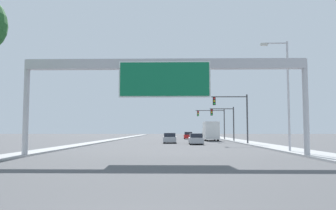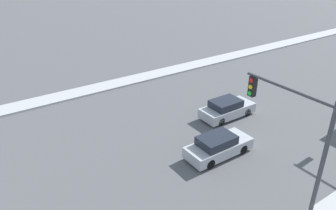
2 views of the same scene
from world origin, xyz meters
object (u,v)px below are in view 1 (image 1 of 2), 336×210
Objects in this scene: car_near_center at (196,139)px; sign_gantry at (165,75)px; traffic_light_near_intersection at (236,111)px; car_far_left at (170,138)px; street_lamp_right at (285,87)px; traffic_light_mid_block at (226,118)px; truck_box_primary at (210,131)px; car_near_right at (188,136)px; traffic_light_far_intersection at (215,118)px.

sign_gantry is at bearing -99.72° from car_near_center.
car_near_center is 6.49m from traffic_light_near_intersection.
car_far_left is 0.46× the size of street_lamp_right.
truck_box_primary is at bearing 112.45° from traffic_light_mid_block.
car_near_center is at bearing -49.25° from car_far_left.
car_near_right is 11.27m from truck_box_primary.
car_near_center is 0.68× the size of traffic_light_near_intersection.
truck_box_primary is (3.50, 14.38, 1.00)m from car_near_center.
traffic_light_mid_block is 0.59× the size of street_lamp_right.
sign_gantry is 31.45m from traffic_light_mid_block.
car_near_center is 0.94× the size of car_near_right.
traffic_light_mid_block is 25.50m from street_lamp_right.
sign_gantry is 35.75m from truck_box_primary.
sign_gantry is 2.14× the size of street_lamp_right.
traffic_light_near_intersection is at bearing -88.91° from traffic_light_far_intersection.
car_near_right reaches higher than car_near_center.
truck_box_primary is 30.54m from street_lamp_right.
car_near_right reaches higher than car_far_left.
car_far_left is 18.03m from traffic_light_far_intersection.
car_far_left is (0.00, 24.49, -5.13)m from sign_gantry.
truck_box_primary reaches higher than car_far_left.
traffic_light_far_intersection is at bearing 75.21° from truck_box_primary.
sign_gantry is 3.42× the size of traffic_light_far_intersection.
car_far_left is at bearing -118.30° from traffic_light_far_intersection.
car_far_left is 0.67× the size of traffic_light_near_intersection.
car_near_right is 26.20m from traffic_light_near_intersection.
sign_gantry is at bearing -101.83° from traffic_light_far_intersection.
traffic_light_far_intersection is (4.89, 19.65, 3.42)m from car_near_center.
traffic_light_mid_block is at bearing -70.49° from car_near_right.
car_near_center is at bearing -90.00° from car_near_right.
traffic_light_near_intersection is (8.77, 20.08, -1.38)m from sign_gantry.
traffic_light_near_intersection is 1.17× the size of traffic_light_mid_block.
traffic_light_far_intersection is at bearing -47.78° from car_near_right.
sign_gantry is at bearing -113.59° from traffic_light_near_intersection.
traffic_light_near_intersection is at bearing 66.41° from sign_gantry.
sign_gantry is 3.62× the size of traffic_light_mid_block.
street_lamp_right is (1.33, -15.42, 1.05)m from traffic_light_near_intersection.
street_lamp_right reaches higher than traffic_light_near_intersection.
sign_gantry is 25.03m from car_far_left.
traffic_light_mid_block reaches higher than car_near_right.
traffic_light_far_intersection is 0.63× the size of street_lamp_right.
traffic_light_far_intersection is at bearing 92.76° from street_lamp_right.
sign_gantry is at bearing -106.57° from traffic_light_mid_block.
car_near_center is 0.60× the size of truck_box_primary.
traffic_light_far_intersection is at bearing 76.02° from car_near_center.
sign_gantry reaches higher than car_near_right.
street_lamp_right is (3.10, -30.14, 3.82)m from truck_box_primary.
car_near_right is 16.62m from traffic_light_mid_block.
traffic_light_mid_block is at bearing 92.58° from street_lamp_right.
traffic_light_near_intersection reaches higher than car_near_right.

